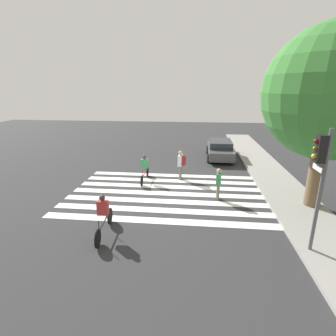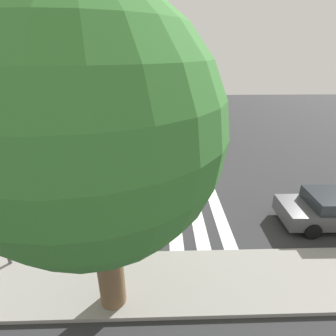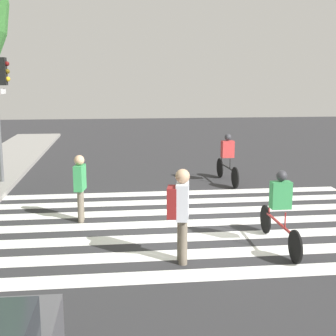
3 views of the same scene
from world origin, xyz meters
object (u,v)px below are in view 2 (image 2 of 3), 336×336
object	(u,v)px
street_tree	(94,132)
cyclist_near_curb	(80,159)
pedestrian_adult_blue_shirt	(200,174)
pedestrian_adult_yellow_jacket	(140,198)
cyclist_far_lane	(184,161)

from	to	relation	value
street_tree	cyclist_near_curb	bearing A→B (deg)	-69.43
pedestrian_adult_blue_shirt	pedestrian_adult_yellow_jacket	distance (m)	3.46
street_tree	pedestrian_adult_yellow_jacket	bearing A→B (deg)	-96.25
pedestrian_adult_yellow_jacket	cyclist_far_lane	size ratio (longest dim) A/B	0.68
pedestrian_adult_blue_shirt	cyclist_far_lane	distance (m)	2.20
cyclist_near_curb	pedestrian_adult_blue_shirt	bearing A→B (deg)	155.57
cyclist_far_lane	cyclist_near_curb	bearing A→B (deg)	-3.51
street_tree	pedestrian_adult_blue_shirt	size ratio (longest dim) A/B	4.45
pedestrian_adult_blue_shirt	cyclist_far_lane	size ratio (longest dim) A/B	0.75
cyclist_far_lane	cyclist_near_curb	distance (m)	6.02
pedestrian_adult_yellow_jacket	cyclist_far_lane	xyz separation A→B (m)	(-2.24, -4.11, -0.05)
pedestrian_adult_blue_shirt	pedestrian_adult_yellow_jacket	bearing A→B (deg)	-133.65
cyclist_far_lane	cyclist_near_curb	xyz separation A→B (m)	(6.01, -0.39, 0.01)
cyclist_far_lane	cyclist_near_curb	size ratio (longest dim) A/B	1.02
street_tree	cyclist_far_lane	world-z (taller)	street_tree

